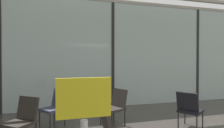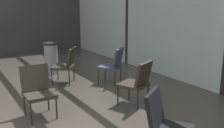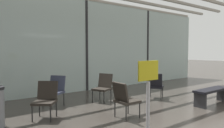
{
  "view_description": "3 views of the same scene",
  "coord_description": "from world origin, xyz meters",
  "px_view_note": "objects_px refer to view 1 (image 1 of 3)",
  "views": [
    {
      "loc": [
        -1.95,
        -1.39,
        1.57
      ],
      "look_at": [
        0.78,
        7.92,
        1.42
      ],
      "focal_mm": 31.71,
      "sensor_mm": 36.0,
      "label": 1
    },
    {
      "loc": [
        3.12,
        0.41,
        1.89
      ],
      "look_at": [
        1.33,
        1.55,
        1.39
      ],
      "focal_mm": 41.33,
      "sensor_mm": 36.0,
      "label": 2
    },
    {
      "loc": [
        -4.2,
        -2.15,
        1.6
      ],
      "look_at": [
        1.71,
        5.76,
        0.98
      ],
      "focal_mm": 33.45,
      "sensor_mm": 36.0,
      "label": 3
    }
  ],
  "objects_px": {
    "lounge_chair_1": "(55,105)",
    "lounge_chair_2": "(23,117)",
    "lounge_chair_0": "(115,105)",
    "lounge_chair_3": "(189,108)",
    "parked_airplane": "(100,51)"
  },
  "relations": [
    {
      "from": "parked_airplane",
      "to": "lounge_chair_0",
      "type": "relative_size",
      "value": 16.35
    },
    {
      "from": "parked_airplane",
      "to": "lounge_chair_0",
      "type": "height_order",
      "value": "parked_airplane"
    },
    {
      "from": "parked_airplane",
      "to": "lounge_chair_2",
      "type": "bearing_deg",
      "value": -111.94
    },
    {
      "from": "parked_airplane",
      "to": "lounge_chair_0",
      "type": "xyz_separation_m",
      "value": [
        -1.45,
        -8.09,
        -1.75
      ]
    },
    {
      "from": "parked_airplane",
      "to": "lounge_chair_2",
      "type": "height_order",
      "value": "parked_airplane"
    },
    {
      "from": "lounge_chair_1",
      "to": "lounge_chair_0",
      "type": "bearing_deg",
      "value": 38.79
    },
    {
      "from": "parked_airplane",
      "to": "lounge_chair_1",
      "type": "height_order",
      "value": "parked_airplane"
    },
    {
      "from": "parked_airplane",
      "to": "lounge_chair_1",
      "type": "bearing_deg",
      "value": -110.49
    },
    {
      "from": "parked_airplane",
      "to": "lounge_chair_3",
      "type": "height_order",
      "value": "parked_airplane"
    },
    {
      "from": "lounge_chair_0",
      "to": "lounge_chair_3",
      "type": "height_order",
      "value": "same"
    },
    {
      "from": "lounge_chair_1",
      "to": "lounge_chair_2",
      "type": "bearing_deg",
      "value": -68.89
    },
    {
      "from": "lounge_chair_0",
      "to": "lounge_chair_3",
      "type": "relative_size",
      "value": 1.0
    },
    {
      "from": "lounge_chair_2",
      "to": "parked_airplane",
      "type": "bearing_deg",
      "value": 107.55
    },
    {
      "from": "lounge_chair_1",
      "to": "lounge_chair_3",
      "type": "relative_size",
      "value": 1.0
    },
    {
      "from": "parked_airplane",
      "to": "lounge_chair_1",
      "type": "distance_m",
      "value": 8.41
    }
  ]
}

